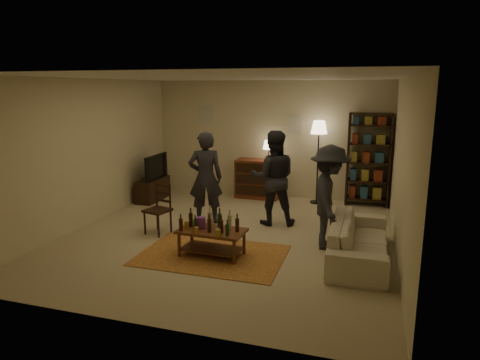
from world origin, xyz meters
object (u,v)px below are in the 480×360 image
at_px(tv_stand, 153,184).
at_px(person_left, 206,178).
at_px(coffee_table, 211,232).
at_px(dresser, 258,178).
at_px(sofa, 359,240).
at_px(dining_chair, 159,207).
at_px(person_by_sofa, 329,197).
at_px(bookshelf, 368,159).
at_px(person_right, 273,178).
at_px(floor_lamp, 319,133).

height_order(tv_stand, person_left, person_left).
height_order(coffee_table, dresser, dresser).
height_order(coffee_table, sofa, coffee_table).
bearing_deg(person_left, sofa, 139.39).
relative_size(coffee_table, dining_chair, 1.14).
bearing_deg(person_by_sofa, bookshelf, -19.20).
relative_size(coffee_table, person_by_sofa, 0.62).
xyz_separation_m(dining_chair, person_left, (0.57, 0.79, 0.40)).
bearing_deg(bookshelf, person_right, -131.64).
relative_size(tv_stand, person_right, 0.60).
bearing_deg(person_left, dining_chair, 32.71).
bearing_deg(floor_lamp, person_by_sofa, -79.18).
bearing_deg(sofa, floor_lamp, 18.44).
bearing_deg(person_left, floor_lamp, -153.20).
bearing_deg(sofa, person_left, 70.86).
distance_m(bookshelf, sofa, 3.26).
relative_size(sofa, person_left, 1.19).
bearing_deg(dresser, coffee_table, -86.47).
distance_m(person_left, person_by_sofa, 2.44).
height_order(dresser, sofa, dresser).
xyz_separation_m(coffee_table, tv_stand, (-2.48, 2.73, 0.01)).
height_order(sofa, person_by_sofa, person_by_sofa).
height_order(bookshelf, person_by_sofa, bookshelf).
bearing_deg(coffee_table, tv_stand, 132.27).
height_order(dresser, person_right, person_right).
relative_size(coffee_table, tv_stand, 0.98).
bearing_deg(dresser, person_by_sofa, -55.65).
xyz_separation_m(floor_lamp, person_right, (-0.61, -1.75, -0.68)).
xyz_separation_m(dresser, floor_lamp, (1.38, -0.06, 1.09)).
relative_size(dresser, person_left, 0.78).
xyz_separation_m(tv_stand, person_left, (1.79, -1.21, 0.49)).
height_order(dresser, person_left, person_left).
xyz_separation_m(coffee_table, person_by_sofa, (1.67, 0.87, 0.46)).
relative_size(bookshelf, sofa, 0.97).
distance_m(dresser, person_by_sofa, 3.37).
xyz_separation_m(dresser, bookshelf, (2.44, 0.07, 0.56)).
bearing_deg(sofa, dresser, 37.54).
height_order(dresser, bookshelf, bookshelf).
bearing_deg(sofa, bookshelf, -0.82).
distance_m(floor_lamp, person_left, 2.84).
bearing_deg(tv_stand, bookshelf, 11.80).
bearing_deg(person_left, tv_stand, -55.51).
distance_m(tv_stand, bookshelf, 4.84).
bearing_deg(tv_stand, dresser, 22.07).
bearing_deg(person_by_sofa, floor_lamp, 2.51).
bearing_deg(floor_lamp, dresser, 177.36).
xyz_separation_m(tv_stand, person_right, (3.02, -0.90, 0.50)).
distance_m(floor_lamp, sofa, 3.45).
bearing_deg(tv_stand, sofa, -25.34).
bearing_deg(bookshelf, person_by_sofa, -100.89).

